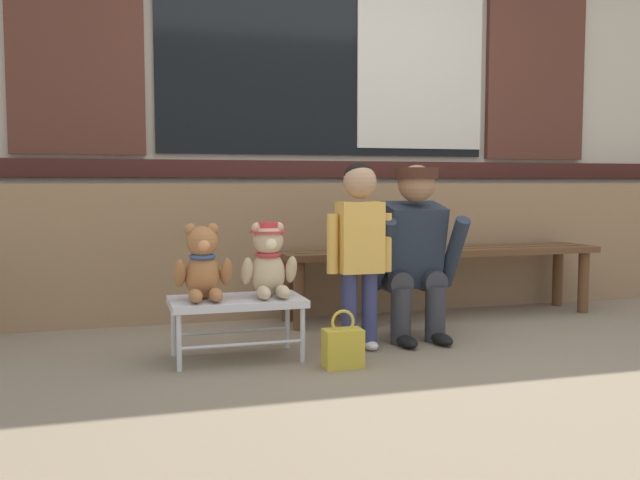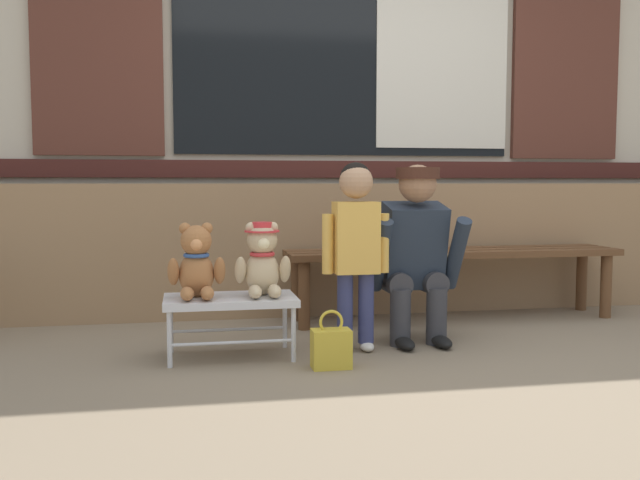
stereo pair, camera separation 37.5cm
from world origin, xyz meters
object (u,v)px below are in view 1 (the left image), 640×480
Objects in this scene: small_display_bench at (237,305)px; child_standing at (360,235)px; wooden_bench_long at (440,259)px; handbag_on_ground at (343,347)px; teddy_bear_with_hat at (269,261)px; adult_crouching at (414,252)px; teddy_bear_plain at (203,265)px.

child_standing is at bearing 0.69° from small_display_bench.
wooden_bench_long is 1.44m from handbag_on_ground.
teddy_bear_with_hat is 0.38× the size of adult_crouching.
child_standing is (-0.80, -0.70, 0.22)m from wooden_bench_long.
adult_crouching reaches higher than teddy_bear_with_hat.
adult_crouching is at bearing -127.94° from wooden_bench_long.
teddy_bear_with_hat is at bearing -150.89° from wooden_bench_long.
wooden_bench_long is 1.60m from small_display_bench.
small_display_bench is 0.25m from teddy_bear_plain.
small_display_bench is at bearing 146.23° from handbag_on_ground.
wooden_bench_long is 1.09m from child_standing.
handbag_on_ground is at bearing -134.50° from wooden_bench_long.
handbag_on_ground is (0.28, -0.30, -0.38)m from teddy_bear_with_hat.
small_display_bench reaches higher than handbag_on_ground.
adult_crouching is (1.00, 0.16, 0.21)m from small_display_bench.
adult_crouching is at bearing 10.38° from teddy_bear_with_hat.
wooden_bench_long is 1.46m from teddy_bear_with_hat.
adult_crouching is at bearing 39.07° from handbag_on_ground.
wooden_bench_long is at bearing 26.39° from small_display_bench.
wooden_bench_long is 5.78× the size of teddy_bear_plain.
teddy_bear_plain is 1.17m from adult_crouching.
handbag_on_ground is at bearing -26.27° from teddy_bear_plain.
child_standing is 0.61m from handbag_on_ground.
teddy_bear_plain is 1.34× the size of handbag_on_ground.
teddy_bear_plain is 0.38× the size of child_standing.
small_display_bench is 0.26m from teddy_bear_with_hat.
wooden_bench_long is at bearing 29.11° from teddy_bear_with_hat.
child_standing is at bearing 0.67° from teddy_bear_with_hat.
wooden_bench_long is 1.75m from teddy_bear_plain.
child_standing is at bearing -138.69° from wooden_bench_long.
adult_crouching is (-0.43, -0.56, 0.11)m from wooden_bench_long.
wooden_bench_long is at bearing 52.06° from adult_crouching.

